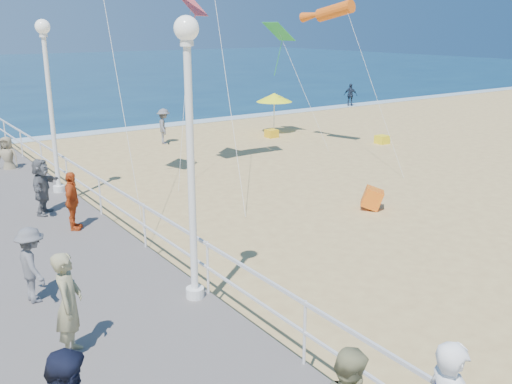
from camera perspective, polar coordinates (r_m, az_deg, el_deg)
ground at (r=14.71m, az=12.61°, el=-6.23°), size 160.00×160.00×0.00m
surf_line at (r=31.74m, az=-15.62°, el=5.77°), size 160.00×1.20×0.04m
boardwalk at (r=10.86m, az=-16.34°, el=-13.93°), size 5.00×44.00×0.40m
railing at (r=11.26m, az=-4.88°, el=-6.17°), size 0.05×42.00×0.55m
lamp_post_mid at (r=10.43m, az=-6.63°, el=5.80°), size 0.44×0.44×5.32m
lamp_post_far at (r=18.78m, az=-20.01°, el=9.63°), size 0.44×0.44×5.32m
toddler_held at (r=7.10m, az=18.59°, el=-17.71°), size 0.45×0.50×0.86m
spectator_2 at (r=11.78m, az=-21.49°, el=-6.80°), size 0.62×1.01×1.50m
spectator_3 at (r=15.48m, az=-17.91°, el=-0.88°), size 0.78×0.98×1.55m
spectator_5 at (r=17.05m, az=-20.61°, el=0.51°), size 1.24×1.49×1.60m
spectator_6 at (r=9.71m, az=-18.21°, el=-10.62°), size 0.68×0.77×1.77m
beach_walker_a at (r=27.98m, az=-9.20°, el=6.51°), size 1.04×1.26×1.70m
beach_walker_b at (r=41.12m, az=9.44°, el=9.54°), size 0.86×0.98×1.59m
beach_walker_c at (r=23.08m, az=-23.56°, el=3.13°), size 0.93×0.90×1.61m
box_kite at (r=18.12m, az=11.53°, el=-0.81°), size 0.89×0.89×0.74m
beach_umbrella at (r=30.07m, az=1.83°, el=9.43°), size 1.90×1.90×2.14m
beach_chair_left at (r=28.43m, az=12.50°, el=5.15°), size 0.55×0.55×0.40m
beach_chair_right at (r=29.34m, az=1.57°, el=5.87°), size 0.55×0.55×0.40m
kite_windsock at (r=25.71m, az=7.91°, el=17.50°), size 1.07×3.02×1.15m
kite_diamond_pink at (r=21.89m, az=-6.55°, el=18.29°), size 1.54×1.48×0.93m
kite_diamond_green at (r=28.63m, az=2.28°, el=15.75°), size 1.12×1.40×0.87m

